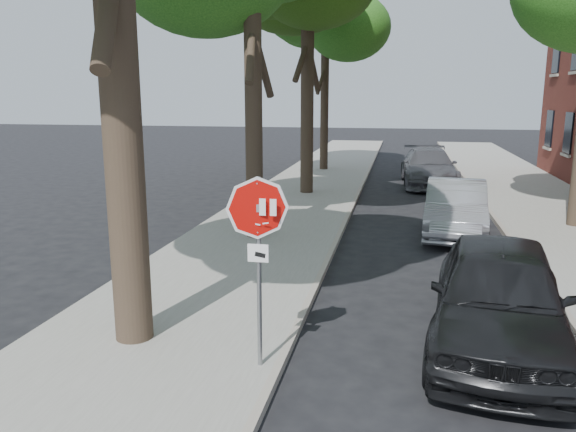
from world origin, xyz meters
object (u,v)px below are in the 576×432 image
Objects in this scene: stop_sign at (258,236)px; car_a at (499,296)px; tree_far at (325,21)px; car_c at (428,167)px; car_b at (455,208)px.

stop_sign is 0.55× the size of car_a.
tree_far is 1.76× the size of car_c.
car_a is (5.32, -19.59, -6.40)m from tree_far.
tree_far is 21.29m from car_a.
car_a is 15.84m from car_c.
stop_sign is at bearing -84.54° from tree_far.
car_a is 1.07× the size of car_b.
stop_sign reaches higher than car_b.
stop_sign is 3.82m from car_a.
stop_sign is at bearing -102.38° from car_c.
car_c is (-0.35, 8.65, 0.04)m from car_b.
car_b is at bearing 69.30° from stop_sign.
tree_far is at bearing 140.16° from car_c.
car_c is at bearing 96.94° from car_b.
stop_sign is 0.59× the size of car_b.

